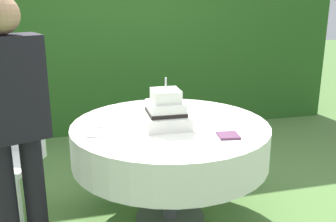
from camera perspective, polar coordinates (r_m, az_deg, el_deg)
The scene contains 10 objects.
ground_plane at distance 3.04m, azimuth 0.29°, elevation -15.18°, with size 20.00×20.00×0.00m, color #547A3D.
foliage_hedge at distance 4.77m, azimuth -6.71°, elevation 11.23°, with size 5.27×0.41×2.34m, color #28561E.
cake_table at distance 2.77m, azimuth 0.31°, elevation -4.42°, with size 1.36×1.36×0.74m.
wedding_cake at distance 2.65m, azimuth -0.25°, elevation -0.11°, with size 0.32×0.31×0.34m.
serving_plate_near at distance 2.56m, azimuth -10.64°, elevation -3.27°, with size 0.12×0.12×0.01m, color white.
serving_plate_far at distance 2.72m, azimuth 9.36°, elevation -2.01°, with size 0.12×0.12×0.01m, color white.
serving_plate_left at distance 2.76m, azimuth -9.68°, elevation -1.77°, with size 0.15×0.15×0.01m, color white.
napkin_stack at distance 2.51m, azimuth 8.68°, elevation -3.51°, with size 0.13×0.13×0.01m, color #603856.
garden_chair at distance 3.03m, azimuth -21.58°, elevation -5.11°, with size 0.53×0.53×0.89m.
standing_person at distance 2.26m, azimuth -21.53°, elevation -1.88°, with size 0.41×0.31×1.60m.
Camera 1 is at (-0.67, -2.50, 1.60)m, focal length 42.30 mm.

